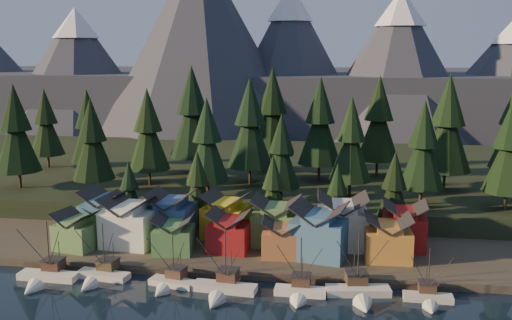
# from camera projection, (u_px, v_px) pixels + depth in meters

# --- Properties ---
(ground) EXTENTS (500.00, 500.00, 0.00)m
(ground) POSITION_uv_depth(u_px,v_px,m) (212.00, 316.00, 89.09)
(ground) COLOR black
(ground) RESTS_ON ground
(shore_strip) EXTENTS (400.00, 50.00, 1.50)m
(shore_strip) POSITION_uv_depth(u_px,v_px,m) (251.00, 232.00, 127.84)
(shore_strip) COLOR #3C352B
(shore_strip) RESTS_ON ground
(hillside) EXTENTS (420.00, 100.00, 6.00)m
(hillside) POSITION_uv_depth(u_px,v_px,m) (275.00, 175.00, 176.03)
(hillside) COLOR black
(hillside) RESTS_ON ground
(dock) EXTENTS (80.00, 4.00, 1.00)m
(dock) POSITION_uv_depth(u_px,v_px,m) (231.00, 273.00, 105.04)
(dock) COLOR #463D32
(dock) RESTS_ON ground
(mountain_ridge) EXTENTS (560.00, 190.00, 90.00)m
(mountain_ridge) POSITION_uv_depth(u_px,v_px,m) (294.00, 80.00, 292.45)
(mountain_ridge) COLOR #414553
(mountain_ridge) RESTS_ON ground
(boat_0) EXTENTS (11.19, 12.14, 11.93)m
(boat_0) POSITION_uv_depth(u_px,v_px,m) (44.00, 270.00, 101.85)
(boat_0) COLOR white
(boat_0) RESTS_ON ground
(boat_1) EXTENTS (10.37, 11.03, 11.50)m
(boat_1) POSITION_uv_depth(u_px,v_px,m) (99.00, 269.00, 102.39)
(boat_1) COLOR beige
(boat_1) RESTS_ON ground
(boat_2) EXTENTS (8.85, 9.40, 10.77)m
(boat_2) POSITION_uv_depth(u_px,v_px,m) (170.00, 276.00, 99.41)
(boat_2) COLOR beige
(boat_2) RESTS_ON ground
(boat_3) EXTENTS (11.61, 12.47, 12.00)m
(boat_3) POSITION_uv_depth(u_px,v_px,m) (222.00, 282.00, 96.73)
(boat_3) COLOR beige
(boat_3) RESTS_ON ground
(boat_4) EXTENTS (9.05, 9.81, 11.06)m
(boat_4) POSITION_uv_depth(u_px,v_px,m) (300.00, 285.00, 95.57)
(boat_4) COLOR white
(boat_4) RESTS_ON ground
(boat_5) EXTENTS (11.50, 12.25, 12.44)m
(boat_5) POSITION_uv_depth(u_px,v_px,m) (360.00, 284.00, 95.33)
(boat_5) COLOR silver
(boat_5) RESTS_ON ground
(boat_6) EXTENTS (8.31, 9.02, 9.93)m
(boat_6) POSITION_uv_depth(u_px,v_px,m) (429.00, 292.00, 93.39)
(boat_6) COLOR beige
(boat_6) RESTS_ON ground
(house_front_0) EXTENTS (9.06, 8.74, 7.67)m
(house_front_0) POSITION_uv_depth(u_px,v_px,m) (76.00, 229.00, 114.39)
(house_front_0) COLOR #507B43
(house_front_0) RESTS_ON shore_strip
(house_front_1) EXTENTS (10.87, 10.50, 10.38)m
(house_front_1) POSITION_uv_depth(u_px,v_px,m) (130.00, 219.00, 116.23)
(house_front_1) COLOR white
(house_front_1) RESTS_ON shore_strip
(house_front_2) EXTENTS (8.13, 8.18, 7.34)m
(house_front_2) POSITION_uv_depth(u_px,v_px,m) (174.00, 233.00, 112.46)
(house_front_2) COLOR #4B8347
(house_front_2) RESTS_ON shore_strip
(house_front_3) EXTENTS (8.41, 8.07, 8.06)m
(house_front_3) POSITION_uv_depth(u_px,v_px,m) (229.00, 230.00, 113.26)
(house_front_3) COLOR maroon
(house_front_3) RESTS_ON shore_strip
(house_front_4) EXTENTS (7.57, 8.11, 7.35)m
(house_front_4) POSITION_uv_depth(u_px,v_px,m) (281.00, 236.00, 110.66)
(house_front_4) COLOR #A8663B
(house_front_4) RESTS_ON shore_strip
(house_front_5) EXTENTS (11.72, 11.01, 10.57)m
(house_front_5) POSITION_uv_depth(u_px,v_px,m) (319.00, 229.00, 109.40)
(house_front_5) COLOR #3B688B
(house_front_5) RESTS_ON shore_strip
(house_front_6) EXTENTS (8.86, 8.40, 8.60)m
(house_front_6) POSITION_uv_depth(u_px,v_px,m) (388.00, 236.00, 108.46)
(house_front_6) COLOR #C58132
(house_front_6) RESTS_ON shore_strip
(house_back_0) EXTENTS (10.26, 9.92, 10.26)m
(house_back_0) POSITION_uv_depth(u_px,v_px,m) (107.00, 211.00, 122.34)
(house_back_0) COLOR #35617F
(house_back_0) RESTS_ON shore_strip
(house_back_1) EXTENTS (9.70, 9.80, 10.25)m
(house_back_1) POSITION_uv_depth(u_px,v_px,m) (171.00, 214.00, 120.10)
(house_back_1) COLOR #395787
(house_back_1) RESTS_ON shore_strip
(house_back_2) EXTENTS (10.43, 9.85, 9.57)m
(house_back_2) POSITION_uv_depth(u_px,v_px,m) (226.00, 214.00, 121.43)
(house_back_2) COLOR gold
(house_back_2) RESTS_ON shore_strip
(house_back_3) EXTENTS (9.93, 8.90, 9.82)m
(house_back_3) POSITION_uv_depth(u_px,v_px,m) (276.00, 220.00, 117.13)
(house_back_3) COLOR #568246
(house_back_3) RESTS_ON shore_strip
(house_back_4) EXTENTS (10.36, 9.98, 10.85)m
(house_back_4) POSITION_uv_depth(u_px,v_px,m) (342.00, 220.00, 115.28)
(house_back_4) COLOR silver
(house_back_4) RESTS_ON shore_strip
(house_back_5) EXTENTS (8.89, 8.99, 9.52)m
(house_back_5) POSITION_uv_depth(u_px,v_px,m) (404.00, 224.00, 114.45)
(house_back_5) COLOR maroon
(house_back_5) RESTS_ON shore_strip
(tree_hill_0) EXTENTS (11.52, 11.52, 26.84)m
(tree_hill_0) POSITION_uv_depth(u_px,v_px,m) (16.00, 132.00, 144.47)
(tree_hill_0) COLOR #332319
(tree_hill_0) RESTS_ON hillside
(tree_hill_1) EXTENTS (10.53, 10.53, 24.52)m
(tree_hill_1) POSITION_uv_depth(u_px,v_px,m) (88.00, 129.00, 158.58)
(tree_hill_1) COLOR #332319
(tree_hill_1) RESTS_ON hillside
(tree_hill_2) EXTENTS (10.28, 10.28, 23.94)m
(tree_hill_2) POSITION_uv_depth(u_px,v_px,m) (92.00, 142.00, 137.79)
(tree_hill_2) COLOR #332319
(tree_hill_2) RESTS_ON hillside
(tree_hill_3) EXTENTS (10.97, 10.97, 25.56)m
(tree_hill_3) POSITION_uv_depth(u_px,v_px,m) (148.00, 132.00, 147.89)
(tree_hill_3) COLOR #332319
(tree_hill_3) RESTS_ON hillside
(tree_hill_4) EXTENTS (13.28, 13.28, 30.94)m
(tree_hill_4) POSITION_uv_depth(u_px,v_px,m) (192.00, 115.00, 160.80)
(tree_hill_4) COLOR #332319
(tree_hill_4) RESTS_ON hillside
(tree_hill_5) EXTENTS (10.38, 10.38, 24.18)m
(tree_hill_5) POSITION_uv_depth(u_px,v_px,m) (207.00, 143.00, 135.78)
(tree_hill_5) COLOR #332319
(tree_hill_5) RESTS_ON hillside
(tree_hill_6) EXTENTS (12.16, 12.16, 28.33)m
(tree_hill_6) POSITION_uv_depth(u_px,v_px,m) (250.00, 126.00, 148.82)
(tree_hill_6) COLOR #332319
(tree_hill_6) RESTS_ON hillside
(tree_hill_7) EXTENTS (8.97, 8.97, 20.90)m
(tree_hill_7) POSITION_uv_depth(u_px,v_px,m) (281.00, 154.00, 131.65)
(tree_hill_7) COLOR #332319
(tree_hill_7) RESTS_ON hillside
(tree_hill_8) EXTENTS (12.12, 12.12, 28.24)m
(tree_hill_8) POSITION_uv_depth(u_px,v_px,m) (320.00, 124.00, 153.11)
(tree_hill_8) COLOR #332319
(tree_hill_8) RESTS_ON hillside
(tree_hill_9) EXTENTS (10.49, 10.49, 24.43)m
(tree_hill_9) POSITION_uv_depth(u_px,v_px,m) (351.00, 142.00, 135.85)
(tree_hill_9) COLOR #332319
(tree_hill_9) RESTS_ON hillside
(tree_hill_10) EXTENTS (12.15, 12.15, 28.31)m
(tree_hill_10) POSITION_uv_depth(u_px,v_px,m) (379.00, 122.00, 158.63)
(tree_hill_10) COLOR #332319
(tree_hill_10) RESTS_ON hillside
(tree_hill_11) EXTENTS (10.31, 10.31, 24.01)m
(tree_hill_11) POSITION_uv_depth(u_px,v_px,m) (423.00, 148.00, 128.78)
(tree_hill_11) COLOR #332319
(tree_hill_11) RESTS_ON hillside
(tree_hill_12) EXTENTS (12.61, 12.61, 29.38)m
(tree_hill_12) POSITION_uv_depth(u_px,v_px,m) (448.00, 127.00, 142.67)
(tree_hill_12) COLOR #332319
(tree_hill_12) RESTS_ON hillside
(tree_hill_13) EXTENTS (10.63, 10.63, 24.77)m
(tree_hill_13) POSITION_uv_depth(u_px,v_px,m) (509.00, 150.00, 124.24)
(tree_hill_13) COLOR #332319
(tree_hill_13) RESTS_ON hillside
(tree_hill_15) EXTENTS (13.01, 13.01, 30.31)m
(tree_hill_15) POSITION_uv_depth(u_px,v_px,m) (273.00, 115.00, 164.58)
(tree_hill_15) COLOR #332319
(tree_hill_15) RESTS_ON hillside
(tree_hill_16) EXTENTS (10.29, 10.29, 23.96)m
(tree_hill_16) POSITION_uv_depth(u_px,v_px,m) (46.00, 125.00, 170.89)
(tree_hill_16) COLOR #332319
(tree_hill_16) RESTS_ON hillside
(tree_shore_0) EXTENTS (6.36, 6.36, 14.81)m
(tree_shore_0) POSITION_uv_depth(u_px,v_px,m) (130.00, 190.00, 130.11)
(tree_shore_0) COLOR #332319
(tree_shore_0) RESTS_ON shore_strip
(tree_shore_1) EXTENTS (7.57, 7.57, 17.65)m
(tree_shore_1) POSITION_uv_depth(u_px,v_px,m) (198.00, 185.00, 127.58)
(tree_shore_1) COLOR #332319
(tree_shore_1) RESTS_ON shore_strip
(tree_shore_2) EXTENTS (7.35, 7.35, 17.13)m
(tree_shore_2) POSITION_uv_depth(u_px,v_px,m) (273.00, 189.00, 125.24)
(tree_shore_2) COLOR #332319
(tree_shore_2) RESTS_ON shore_strip
(tree_shore_3) EXTENTS (6.73, 6.73, 15.68)m
(tree_shore_3) POSITION_uv_depth(u_px,v_px,m) (337.00, 195.00, 123.43)
(tree_shore_3) COLOR #332319
(tree_shore_3) RESTS_ON shore_strip
(tree_shore_4) EXTENTS (8.00, 8.00, 18.64)m
(tree_shore_4) POSITION_uv_depth(u_px,v_px,m) (394.00, 190.00, 121.44)
(tree_shore_4) COLOR #332319
(tree_shore_4) RESTS_ON shore_strip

